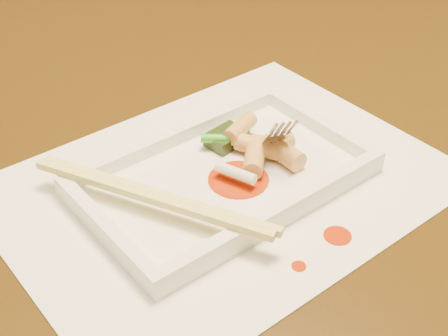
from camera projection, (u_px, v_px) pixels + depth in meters
table at (95, 203)px, 0.72m from camera, size 1.40×0.90×0.75m
placemat at (224, 184)px, 0.58m from camera, size 0.40×0.30×0.00m
sauce_splatter_a at (337, 236)px, 0.52m from camera, size 0.02×0.02×0.00m
sauce_splatter_b at (299, 266)px, 0.49m from camera, size 0.01×0.01×0.00m
plate_base at (224, 180)px, 0.58m from camera, size 0.26×0.16×0.01m
plate_rim_far at (177, 135)px, 0.62m from camera, size 0.26×0.01×0.01m
plate_rim_near at (279, 212)px, 0.52m from camera, size 0.26×0.01×0.01m
plate_rim_left at (106, 228)px, 0.51m from camera, size 0.01×0.14×0.01m
plate_rim_right at (319, 124)px, 0.63m from camera, size 0.01×0.14×0.01m
veg_piece at (226, 137)px, 0.61m from camera, size 0.04×0.03×0.01m
scallion_white at (235, 173)px, 0.56m from camera, size 0.02×0.04×0.01m
scallion_green at (245, 139)px, 0.60m from camera, size 0.07×0.06×0.01m
chopstick_a at (148, 198)px, 0.52m from camera, size 0.11×0.21×0.01m
chopstick_b at (156, 194)px, 0.53m from camera, size 0.11×0.21×0.01m
fork at (271, 75)px, 0.58m from camera, size 0.09×0.10×0.14m
sauce_blob_0 at (238, 179)px, 0.57m from camera, size 0.06×0.06×0.00m
rice_cake_0 at (255, 157)px, 0.58m from camera, size 0.05×0.05×0.02m
rice_cake_1 at (258, 146)px, 0.60m from camera, size 0.04×0.05×0.02m
rice_cake_2 at (240, 128)px, 0.61m from camera, size 0.04×0.03×0.02m
rice_cake_3 at (285, 153)px, 0.59m from camera, size 0.02×0.04×0.02m
rice_cake_4 at (272, 145)px, 0.60m from camera, size 0.04×0.02×0.02m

